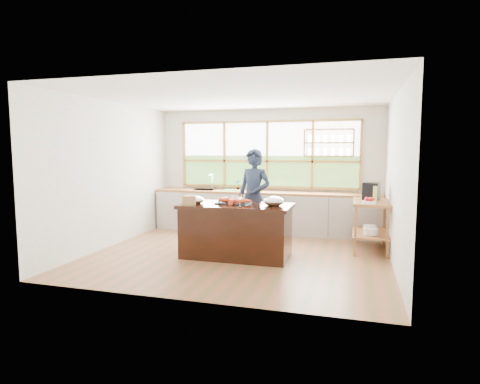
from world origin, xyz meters
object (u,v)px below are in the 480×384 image
at_px(cook, 254,198).
at_px(wicker_basket, 189,200).
at_px(island, 236,231).
at_px(espresso_machine, 371,191).

height_order(cook, wicker_basket, cook).
height_order(island, cook, cook).
relative_size(espresso_machine, wicker_basket, 1.33).
distance_m(cook, espresso_machine, 2.15).
bearing_deg(espresso_machine, island, -137.21).
height_order(espresso_machine, wicker_basket, espresso_machine).
xyz_separation_m(espresso_machine, wicker_basket, (-2.93, -1.53, -0.08)).
relative_size(island, cook, 1.01).
bearing_deg(island, espresso_machine, 30.33).
height_order(island, espresso_machine, espresso_machine).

